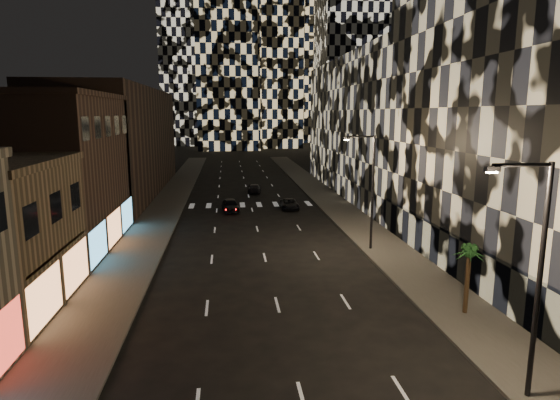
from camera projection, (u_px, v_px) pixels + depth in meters
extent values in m
cube|color=#47443F|center=(166.00, 206.00, 55.00)|extent=(4.00, 120.00, 0.15)
cube|color=#47443F|center=(332.00, 202.00, 57.20)|extent=(4.00, 120.00, 0.15)
cube|color=#4C4C47|center=(184.00, 205.00, 55.23)|extent=(0.20, 120.00, 0.15)
cube|color=#4C4C47|center=(316.00, 203.00, 56.97)|extent=(0.20, 120.00, 0.15)
cube|color=#493429|center=(46.00, 175.00, 37.03)|extent=(10.00, 15.00, 12.00)
cube|color=#493429|center=(120.00, 142.00, 62.73)|extent=(10.00, 40.00, 14.00)
cube|color=#383838|center=(447.00, 250.00, 32.28)|extent=(0.60, 25.00, 3.00)
cube|color=#232326|center=(394.00, 127.00, 63.51)|extent=(16.00, 40.00, 18.00)
cylinder|color=black|center=(539.00, 284.00, 17.13)|extent=(0.20, 0.20, 9.00)
cylinder|color=black|center=(522.00, 165.00, 16.21)|extent=(2.20, 0.14, 0.14)
cube|color=black|center=(492.00, 169.00, 16.11)|extent=(0.50, 0.25, 0.18)
cube|color=#FFEAB2|center=(492.00, 172.00, 16.13)|extent=(0.35, 0.18, 0.06)
cylinder|color=black|center=(373.00, 193.00, 36.67)|extent=(0.20, 0.20, 9.00)
cylinder|color=black|center=(361.00, 137.00, 35.74)|extent=(2.20, 0.14, 0.14)
cube|color=black|center=(347.00, 138.00, 35.65)|extent=(0.50, 0.25, 0.18)
cube|color=#FFEAB2|center=(347.00, 140.00, 35.67)|extent=(0.35, 0.18, 0.06)
imported|color=black|center=(231.00, 205.00, 52.14)|extent=(2.19, 4.35, 1.42)
imported|color=black|center=(254.00, 188.00, 64.58)|extent=(2.06, 4.24, 1.19)
imported|color=black|center=(289.00, 204.00, 53.49)|extent=(1.95, 4.17, 1.15)
cylinder|color=#47331E|center=(467.00, 283.00, 25.14)|extent=(0.25, 0.25, 3.29)
sphere|color=#1C4F1F|center=(469.00, 251.00, 24.81)|extent=(0.72, 0.72, 0.72)
cone|color=#1C4F1F|center=(474.00, 252.00, 24.81)|extent=(1.45, 0.50, 0.87)
cone|color=#1C4F1F|center=(471.00, 251.00, 25.01)|extent=(1.24, 1.18, 0.87)
cone|color=#1C4F1F|center=(467.00, 251.00, 25.07)|extent=(0.39, 1.44, 0.87)
cone|color=#1C4F1F|center=(464.00, 252.00, 24.94)|extent=(1.34, 1.04, 0.87)
cone|color=#1C4F1F|center=(466.00, 253.00, 24.72)|extent=(1.45, 0.70, 0.87)
cone|color=#1C4F1F|center=(470.00, 254.00, 24.57)|extent=(0.79, 1.43, 0.87)
cone|color=#1C4F1F|center=(474.00, 253.00, 24.61)|extent=(0.96, 1.38, 0.87)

